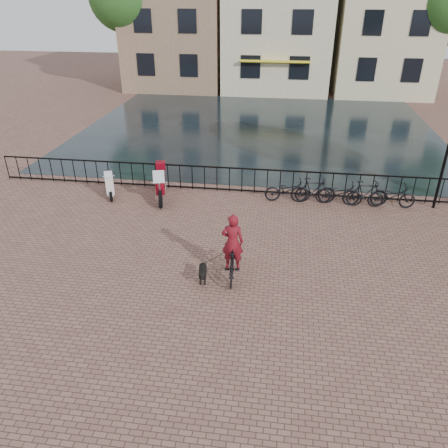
# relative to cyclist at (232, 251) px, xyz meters

# --- Properties ---
(ground) EXTENTS (100.00, 100.00, 0.00)m
(ground) POSITION_rel_cyclist_xyz_m (-0.36, -2.12, -0.87)
(ground) COLOR brown
(ground) RESTS_ON ground
(canal_water) EXTENTS (20.00, 20.00, 0.00)m
(canal_water) POSITION_rel_cyclist_xyz_m (-0.36, 15.18, -0.87)
(canal_water) COLOR black
(canal_water) RESTS_ON ground
(railing) EXTENTS (20.00, 0.05, 1.02)m
(railing) POSITION_rel_cyclist_xyz_m (-0.36, 5.88, -0.37)
(railing) COLOR black
(railing) RESTS_ON ground
(canal_house_left) EXTENTS (7.50, 9.00, 12.80)m
(canal_house_left) POSITION_rel_cyclist_xyz_m (-7.86, 27.88, 5.53)
(canal_house_left) COLOR #7E5E49
(canal_house_left) RESTS_ON ground
(canal_house_mid) EXTENTS (8.00, 9.50, 11.80)m
(canal_house_mid) POSITION_rel_cyclist_xyz_m (0.14, 27.87, 5.03)
(canal_house_mid) COLOR #C2B793
(canal_house_mid) RESTS_ON ground
(cyclist) EXTENTS (0.75, 1.71, 2.29)m
(cyclist) POSITION_rel_cyclist_xyz_m (0.00, 0.00, 0.00)
(cyclist) COLOR black
(cyclist) RESTS_ON ground
(dog) EXTENTS (0.37, 0.80, 0.52)m
(dog) POSITION_rel_cyclist_xyz_m (-0.78, -0.30, -0.61)
(dog) COLOR black
(dog) RESTS_ON ground
(motorcycle) EXTENTS (1.00, 2.19, 1.52)m
(motorcycle) POSITION_rel_cyclist_xyz_m (-3.37, 4.86, -0.11)
(motorcycle) COLOR maroon
(motorcycle) RESTS_ON ground
(scooter) EXTENTS (0.90, 1.42, 1.27)m
(scooter) POSITION_rel_cyclist_xyz_m (-5.41, 4.83, -0.23)
(scooter) COLOR silver
(scooter) RESTS_ON ground
(parked_bike_0) EXTENTS (1.76, 0.74, 0.90)m
(parked_bike_0) POSITION_rel_cyclist_xyz_m (1.44, 5.28, -0.42)
(parked_bike_0) COLOR black
(parked_bike_0) RESTS_ON ground
(parked_bike_1) EXTENTS (1.69, 0.56, 1.00)m
(parked_bike_1) POSITION_rel_cyclist_xyz_m (2.39, 5.28, -0.37)
(parked_bike_1) COLOR black
(parked_bike_1) RESTS_ON ground
(parked_bike_2) EXTENTS (1.75, 0.70, 0.90)m
(parked_bike_2) POSITION_rel_cyclist_xyz_m (3.34, 5.28, -0.42)
(parked_bike_2) COLOR black
(parked_bike_2) RESTS_ON ground
(parked_bike_3) EXTENTS (1.70, 0.62, 1.00)m
(parked_bike_3) POSITION_rel_cyclist_xyz_m (4.29, 5.28, -0.37)
(parked_bike_3) COLOR black
(parked_bike_3) RESTS_ON ground
(parked_bike_4) EXTENTS (1.75, 0.71, 0.90)m
(parked_bike_4) POSITION_rel_cyclist_xyz_m (5.24, 5.28, -0.42)
(parked_bike_4) COLOR black
(parked_bike_4) RESTS_ON ground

